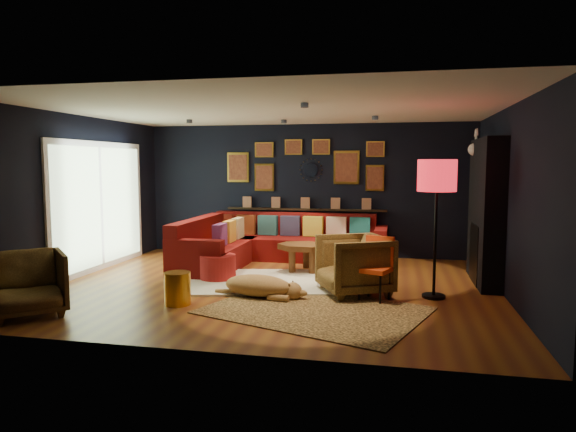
% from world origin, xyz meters
% --- Properties ---
extents(floor, '(6.50, 6.50, 0.00)m').
position_xyz_m(floor, '(0.00, 0.00, 0.00)').
color(floor, brown).
rests_on(floor, ground).
extents(room_walls, '(6.50, 6.50, 6.50)m').
position_xyz_m(room_walls, '(0.00, 0.00, 1.59)').
color(room_walls, black).
rests_on(room_walls, ground).
extents(sectional, '(3.41, 2.69, 0.86)m').
position_xyz_m(sectional, '(-0.61, 1.81, 0.32)').
color(sectional, maroon).
rests_on(sectional, ground).
extents(ledge, '(3.20, 0.12, 0.04)m').
position_xyz_m(ledge, '(0.00, 2.68, 0.92)').
color(ledge, black).
rests_on(ledge, room_walls).
extents(gallery_wall, '(3.15, 0.04, 1.02)m').
position_xyz_m(gallery_wall, '(-0.01, 2.72, 1.81)').
color(gallery_wall, gold).
rests_on(gallery_wall, room_walls).
extents(sunburst_mirror, '(0.47, 0.16, 0.47)m').
position_xyz_m(sunburst_mirror, '(0.10, 2.72, 1.70)').
color(sunburst_mirror, silver).
rests_on(sunburst_mirror, room_walls).
extents(fireplace, '(0.31, 1.60, 2.20)m').
position_xyz_m(fireplace, '(3.09, 0.90, 1.02)').
color(fireplace, black).
rests_on(fireplace, ground).
extents(deer_head, '(0.50, 0.28, 0.45)m').
position_xyz_m(deer_head, '(3.14, 1.40, 2.05)').
color(deer_head, white).
rests_on(deer_head, fireplace).
extents(sliding_door, '(0.06, 2.80, 2.20)m').
position_xyz_m(sliding_door, '(-3.22, 0.60, 1.10)').
color(sliding_door, white).
rests_on(sliding_door, ground).
extents(ceiling_spots, '(3.30, 2.50, 0.06)m').
position_xyz_m(ceiling_spots, '(-0.00, 0.80, 2.56)').
color(ceiling_spots, black).
rests_on(ceiling_spots, room_walls).
extents(shag_rug, '(2.67, 2.19, 0.03)m').
position_xyz_m(shag_rug, '(-0.31, 0.18, 0.02)').
color(shag_rug, white).
rests_on(shag_rug, ground).
extents(leopard_rug, '(3.02, 2.58, 0.01)m').
position_xyz_m(leopard_rug, '(0.80, -1.16, 0.01)').
color(leopard_rug, tan).
rests_on(leopard_rug, ground).
extents(coffee_table, '(0.93, 0.72, 0.45)m').
position_xyz_m(coffee_table, '(0.27, 1.04, 0.39)').
color(coffee_table, brown).
rests_on(coffee_table, shag_rug).
extents(pouf, '(0.56, 0.56, 0.37)m').
position_xyz_m(pouf, '(-0.95, 0.20, 0.22)').
color(pouf, maroon).
rests_on(pouf, shag_rug).
extents(armchair_left, '(1.13, 1.12, 0.85)m').
position_xyz_m(armchair_left, '(-2.55, -2.05, 0.42)').
color(armchair_left, '#A77936').
rests_on(armchair_left, ground).
extents(armchair_right, '(1.14, 1.16, 0.91)m').
position_xyz_m(armchair_right, '(1.20, -0.22, 0.46)').
color(armchair_right, '#A77936').
rests_on(armchair_right, ground).
extents(gold_stool, '(0.34, 0.34, 0.42)m').
position_xyz_m(gold_stool, '(-0.99, -1.24, 0.21)').
color(gold_stool, gold).
rests_on(gold_stool, ground).
extents(orange_chair, '(0.52, 0.52, 0.85)m').
position_xyz_m(orange_chair, '(1.53, -0.43, 0.50)').
color(orange_chair, black).
rests_on(orange_chair, ground).
extents(floor_lamp, '(0.52, 0.52, 1.88)m').
position_xyz_m(floor_lamp, '(2.29, -0.19, 1.59)').
color(floor_lamp, black).
rests_on(floor_lamp, ground).
extents(dog, '(1.37, 0.79, 0.41)m').
position_xyz_m(dog, '(-0.06, -0.67, 0.22)').
color(dog, tan).
rests_on(dog, leopard_rug).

